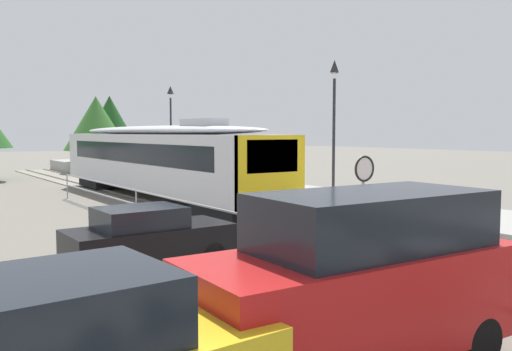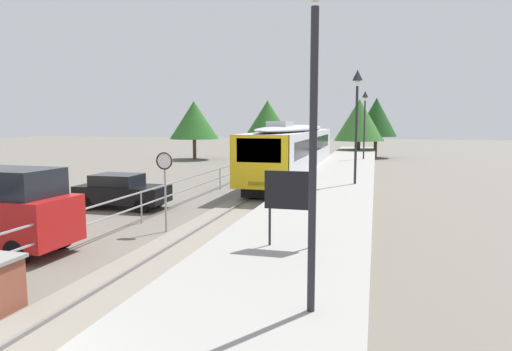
% 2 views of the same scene
% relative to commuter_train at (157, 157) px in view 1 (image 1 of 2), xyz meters
% --- Properties ---
extents(ground_plane, '(160.00, 160.00, 0.00)m').
position_rel_commuter_train_xyz_m(ground_plane, '(-3.00, -4.48, -2.15)').
color(ground_plane, '#6B665B').
extents(track_rails, '(3.20, 60.00, 0.14)m').
position_rel_commuter_train_xyz_m(track_rails, '(0.00, -4.48, -2.11)').
color(track_rails, gray).
rests_on(track_rails, ground).
extents(commuter_train, '(2.82, 19.14, 3.74)m').
position_rel_commuter_train_xyz_m(commuter_train, '(0.00, 0.00, 0.00)').
color(commuter_train, silver).
rests_on(commuter_train, track_rails).
extents(station_platform, '(3.90, 60.00, 0.90)m').
position_rel_commuter_train_xyz_m(station_platform, '(3.25, -4.48, -1.70)').
color(station_platform, '#999691').
rests_on(station_platform, ground).
extents(platform_lamp_mid_platform, '(0.34, 0.34, 5.35)m').
position_rel_commuter_train_xyz_m(platform_lamp_mid_platform, '(4.32, -7.79, 2.48)').
color(platform_lamp_mid_platform, '#232328').
rests_on(platform_lamp_mid_platform, station_platform).
extents(platform_lamp_far_end, '(0.34, 0.34, 5.35)m').
position_rel_commuter_train_xyz_m(platform_lamp_far_end, '(4.32, 7.37, 2.48)').
color(platform_lamp_far_end, '#232328').
rests_on(platform_lamp_far_end, station_platform).
extents(speed_limit_sign, '(0.61, 0.10, 2.81)m').
position_rel_commuter_train_xyz_m(speed_limit_sign, '(-1.81, -15.48, -0.02)').
color(speed_limit_sign, '#9EA0A5').
rests_on(speed_limit_sign, ground).
extents(carpark_fence, '(0.06, 36.06, 1.25)m').
position_rel_commuter_train_xyz_m(carpark_fence, '(-3.30, -14.48, -1.24)').
color(carpark_fence, '#9EA0A5').
rests_on(carpark_fence, ground).
extents(parked_van_red, '(4.96, 2.11, 2.51)m').
position_rel_commuter_train_xyz_m(parked_van_red, '(-5.52, -19.03, -0.85)').
color(parked_van_red, red).
rests_on(parked_van_red, ground).
extents(parked_hatchback_black, '(4.02, 1.81, 1.53)m').
position_rel_commuter_train_xyz_m(parked_hatchback_black, '(-5.66, -11.98, -1.35)').
color(parked_hatchback_black, black).
rests_on(parked_hatchback_black, ground).
extents(tree_behind_station_far, '(4.41, 4.41, 6.41)m').
position_rel_commuter_train_xyz_m(tree_behind_station_far, '(5.21, 21.02, 2.19)').
color(tree_behind_station_far, brown).
rests_on(tree_behind_station_far, ground).
extents(tree_distant_left, '(5.18, 5.18, 6.22)m').
position_rel_commuter_train_xyz_m(tree_distant_left, '(3.48, 19.35, 1.89)').
color(tree_distant_left, brown).
rests_on(tree_distant_left, ground).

